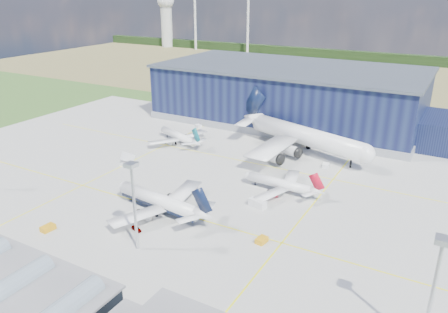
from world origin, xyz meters
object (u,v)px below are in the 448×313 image
airliner_navy (159,193)px  airstair (128,160)px  light_mast_center (133,193)px  car_a (136,229)px  airliner_widebody (307,127)px  gse_cart_b (198,126)px  hangar (295,97)px  airliner_red (280,179)px  gse_cart_a (326,165)px  light_mast_east (436,277)px  gse_van_a (258,204)px  gse_tug_b (262,240)px  gse_tug_a (48,228)px  gse_tug_c (289,142)px  airliner_regional (178,132)px

airliner_navy → airstair: 41.02m
light_mast_center → car_a: 17.31m
airliner_widebody → car_a: bearing=-85.1°
light_mast_center → gse_cart_b: bearing=114.0°
hangar → car_a: size_ratio=40.76×
airliner_red → gse_cart_a: airliner_red is taller
hangar → airstair: 89.34m
light_mast_east → gse_van_a: size_ratio=4.20×
gse_van_a → gse_tug_b: bearing=-136.8°
light_mast_east → gse_cart_b: (-106.04, 92.00, -14.72)m
gse_tug_a → car_a: 23.54m
gse_tug_a → gse_cart_a: (51.08, 79.16, -0.05)m
gse_tug_c → car_a: size_ratio=0.80×
gse_tug_a → gse_tug_b: size_ratio=1.11×
airliner_widebody → airliner_regional: size_ratio=2.25×
light_mast_center → gse_tug_b: bearing=34.8°
airstair → gse_cart_b: bearing=105.3°
light_mast_east → airliner_regional: light_mast_east is taller
airliner_widebody → airliner_regional: bearing=-144.9°
light_mast_east → airliner_red: light_mast_east is taller
airliner_navy → gse_cart_a: bearing=-112.3°
airstair → gse_cart_a: bearing=40.4°
gse_van_a → car_a: (-22.29, -27.91, -0.59)m
airstair → hangar: bearing=82.3°
airliner_widebody → airstair: size_ratio=13.66×
light_mast_center → gse_tug_c: bearing=87.8°
gse_cart_a → hangar: bearing=114.6°
airliner_widebody → gse_cart_b: (-54.20, 7.35, -9.88)m
gse_tug_c → light_mast_center: bearing=-93.1°
light_mast_east → gse_tug_c: size_ratio=8.08×
airliner_navy → airstair: (-32.80, 24.24, -4.39)m
hangar → gse_cart_a: size_ratio=44.07×
airliner_navy → gse_tug_a: airliner_navy is taller
airliner_navy → gse_van_a: bearing=-137.6°
airliner_regional → airstair: 28.11m
gse_tug_c → airliner_red: bearing=-73.3°
airliner_widebody → airstair: 68.44m
gse_tug_a → airstair: airstair is taller
airstair → car_a: (33.79, -35.61, -0.92)m
gse_tug_c → airliner_regional: bearing=-152.3°
airliner_navy → gse_cart_a: 64.72m
gse_van_a → gse_cart_a: size_ratio=1.66×
airliner_navy → gse_tug_b: airliner_navy is taller
hangar → gse_tug_b: 112.53m
airliner_regional → gse_tug_a: airliner_regional is taller
light_mast_east → airliner_navy: light_mast_east is taller
airliner_red → airstair: (-57.54, -5.15, -2.97)m
gse_cart_b → airstair: 49.78m
gse_van_a → airstair: (-56.08, 7.70, 0.33)m
airliner_widebody → gse_tug_c: airliner_widebody is taller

